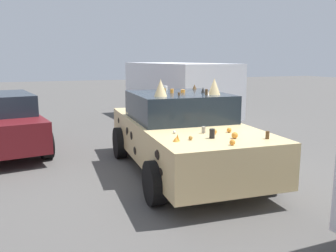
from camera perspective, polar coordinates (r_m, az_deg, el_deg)
The scene contains 3 objects.
ground_plane at distance 6.92m, azimuth 2.34°, elevation -7.18°, with size 60.00×60.00×0.00m, color #514F4C.
art_car_decorated at distance 6.78m, azimuth 2.23°, elevation -1.12°, with size 4.43×2.27×1.77m.
parked_van_behind_left at distance 12.47m, azimuth 1.42°, elevation 6.01°, with size 5.15×2.57×1.96m.
Camera 1 is at (-6.04, 2.63, 2.11)m, focal length 38.57 mm.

